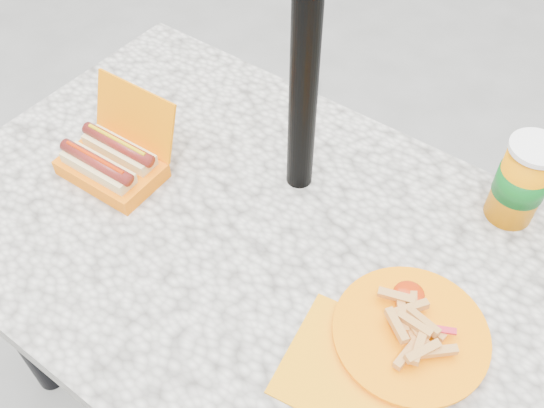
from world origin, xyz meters
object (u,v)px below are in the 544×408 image
Objects in this scene: umbrella_pole at (307,24)px; hotdog_box at (112,160)px; fries_plate at (406,334)px; soda_cup at (522,182)px.

umbrella_pole is 11.03× the size of hotdog_box.
umbrella_pole is 0.51m from fries_plate.
umbrella_pole is at bearing 31.73° from hotdog_box.
soda_cup is at bearing 23.69° from umbrella_pole.
soda_cup is at bearing 26.52° from hotdog_box.
hotdog_box is 1.14× the size of soda_cup.
fries_plate is 0.36m from soda_cup.
hotdog_box reaches higher than fries_plate.
soda_cup is (0.67, 0.36, 0.05)m from hotdog_box.
fries_plate is at bearing -0.47° from hotdog_box.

